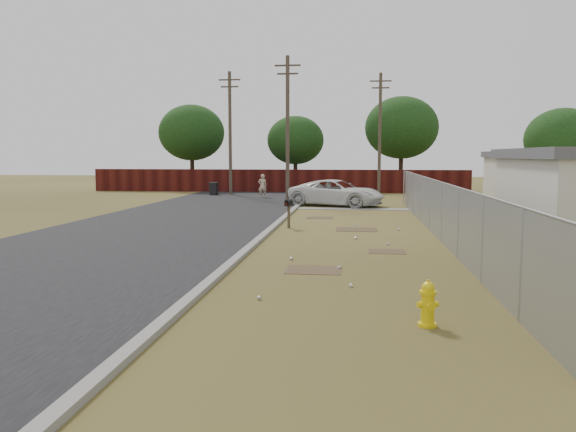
# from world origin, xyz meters

# --- Properties ---
(ground) EXTENTS (120.00, 120.00, 0.00)m
(ground) POSITION_xyz_m (0.00, 0.00, 0.00)
(ground) COLOR olive
(ground) RESTS_ON ground
(street) EXTENTS (15.10, 60.00, 0.12)m
(street) POSITION_xyz_m (-6.76, 8.05, 0.02)
(street) COLOR black
(street) RESTS_ON ground
(chainlink_fence) EXTENTS (0.10, 27.06, 2.02)m
(chainlink_fence) POSITION_xyz_m (3.12, 1.03, 0.80)
(chainlink_fence) COLOR gray
(chainlink_fence) RESTS_ON ground
(privacy_fence) EXTENTS (30.00, 0.12, 1.80)m
(privacy_fence) POSITION_xyz_m (-6.00, 25.00, 0.90)
(privacy_fence) COLOR #45120E
(privacy_fence) RESTS_ON ground
(utility_poles) EXTENTS (12.60, 8.24, 9.00)m
(utility_poles) POSITION_xyz_m (-3.67, 20.67, 4.69)
(utility_poles) COLOR brown
(utility_poles) RESTS_ON ground
(horizon_trees) EXTENTS (33.32, 31.94, 7.78)m
(horizon_trees) POSITION_xyz_m (0.84, 23.56, 4.63)
(horizon_trees) COLOR #2F1E15
(horizon_trees) RESTS_ON ground
(fire_hydrant) EXTENTS (0.39, 0.40, 0.81)m
(fire_hydrant) POSITION_xyz_m (1.47, -9.46, 0.38)
(fire_hydrant) COLOR yellow
(fire_hydrant) RESTS_ON ground
(mailbox) EXTENTS (0.30, 0.50, 1.15)m
(mailbox) POSITION_xyz_m (-2.40, 3.15, 0.91)
(mailbox) COLOR brown
(mailbox) RESTS_ON ground
(pickup_truck) EXTENTS (5.97, 4.24, 1.51)m
(pickup_truck) POSITION_xyz_m (-0.82, 13.34, 0.76)
(pickup_truck) COLOR silver
(pickup_truck) RESTS_ON ground
(pedestrian) EXTENTS (0.67, 0.53, 1.62)m
(pedestrian) POSITION_xyz_m (-6.14, 19.24, 0.81)
(pedestrian) COLOR tan
(pedestrian) RESTS_ON ground
(trash_bin) EXTENTS (0.63, 0.69, 0.92)m
(trash_bin) POSITION_xyz_m (-10.15, 21.44, 0.47)
(trash_bin) COLOR black
(trash_bin) RESTS_ON ground
(scattered_litter) EXTENTS (3.69, 12.41, 0.07)m
(scattered_litter) POSITION_xyz_m (0.07, -2.04, 0.04)
(scattered_litter) COLOR silver
(scattered_litter) RESTS_ON ground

